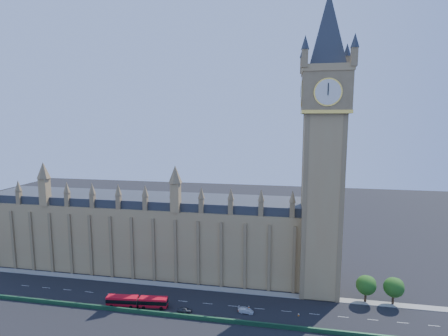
% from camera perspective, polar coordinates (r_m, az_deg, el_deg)
% --- Properties ---
extents(ground, '(400.00, 400.00, 0.00)m').
position_cam_1_polar(ground, '(116.35, -4.75, -21.02)').
color(ground, black).
rests_on(ground, ground).
extents(palace_westminster, '(120.00, 20.00, 28.00)m').
position_cam_1_polar(palace_westminster, '(137.72, -12.60, -10.20)').
color(palace_westminster, '#A58150').
rests_on(palace_westminster, ground).
extents(elizabeth_tower, '(20.59, 20.59, 105.00)m').
position_cam_1_polar(elizabeth_tower, '(112.60, 16.05, 6.76)').
color(elizabeth_tower, '#A58150').
rests_on(elizabeth_tower, ground).
extents(bridge_parapet, '(160.00, 0.60, 1.20)m').
position_cam_1_polar(bridge_parapet, '(108.56, -6.12, -22.96)').
color(bridge_parapet, '#1E4C2D').
rests_on(bridge_parapet, ground).
extents(kerb_north, '(160.00, 3.00, 0.16)m').
position_cam_1_polar(kerb_north, '(124.43, -3.54, -18.93)').
color(kerb_north, gray).
rests_on(kerb_north, ground).
extents(tree_east_near, '(6.00, 6.00, 8.50)m').
position_cam_1_polar(tree_east_near, '(121.98, 22.28, -17.21)').
color(tree_east_near, '#382619').
rests_on(tree_east_near, ground).
extents(tree_east_far, '(6.00, 6.00, 8.50)m').
position_cam_1_polar(tree_east_far, '(123.85, 26.07, -17.04)').
color(tree_east_far, '#382619').
rests_on(tree_east_far, ground).
extents(red_bus, '(18.76, 4.60, 3.16)m').
position_cam_1_polar(red_bus, '(115.99, -14.01, -20.40)').
color(red_bus, red).
rests_on(red_bus, ground).
extents(car_grey, '(4.08, 1.92, 1.35)m').
position_cam_1_polar(car_grey, '(111.52, -6.43, -22.02)').
color(car_grey, '#414449').
rests_on(car_grey, ground).
extents(car_silver, '(4.33, 1.86, 1.39)m').
position_cam_1_polar(car_silver, '(110.54, 3.65, -22.26)').
color(car_silver, '#B6BABF').
rests_on(car_silver, ground).
extents(car_white, '(4.14, 1.93, 1.17)m').
position_cam_1_polar(car_white, '(111.64, 3.43, -22.00)').
color(car_white, silver).
rests_on(car_white, ground).
extents(cone_a, '(0.56, 0.56, 0.73)m').
position_cam_1_polar(cone_a, '(111.51, 2.39, -22.16)').
color(cone_a, black).
rests_on(cone_a, ground).
extents(cone_b, '(0.53, 0.53, 0.80)m').
position_cam_1_polar(cone_b, '(112.71, 2.69, -21.79)').
color(cone_b, black).
rests_on(cone_b, ground).
extents(cone_c, '(0.57, 0.57, 0.79)m').
position_cam_1_polar(cone_c, '(111.37, 12.09, -22.37)').
color(cone_c, black).
rests_on(cone_c, ground).
extents(cone_d, '(0.44, 0.44, 0.64)m').
position_cam_1_polar(cone_d, '(113.30, 4.07, -21.68)').
color(cone_d, black).
rests_on(cone_d, ground).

